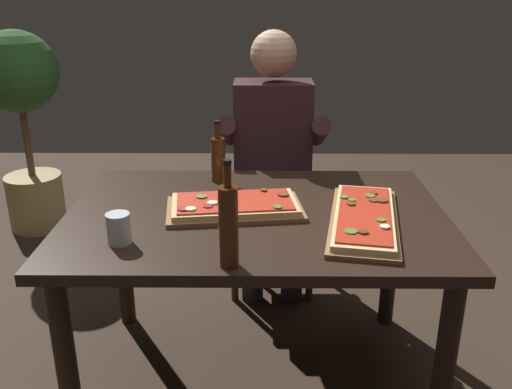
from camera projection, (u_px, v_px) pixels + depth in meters
name	position (u px, v px, depth m)	size (l,w,h in m)	color
ground_plane	(256.00, 375.00, 2.33)	(6.40, 6.40, 0.00)	#38281E
dining_table	(256.00, 235.00, 2.10)	(1.40, 0.96, 0.74)	black
pizza_rectangular_front	(235.00, 206.00, 2.07)	(0.53, 0.33, 0.05)	brown
pizza_rectangular_left	(364.00, 218.00, 1.96)	(0.34, 0.64, 0.05)	brown
wine_bottle_dark	(228.00, 225.00, 1.63)	(0.06, 0.06, 0.33)	#47230F
oil_bottle_amber	(218.00, 158.00, 2.35)	(0.06, 0.06, 0.26)	#47230F
tumbler_near_camera	(119.00, 230.00, 1.81)	(0.08, 0.08, 0.10)	silver
diner_chair	(272.00, 193.00, 2.95)	(0.44, 0.44, 0.87)	#3D2B1E
seated_diner	(273.00, 154.00, 2.75)	(0.53, 0.41, 1.33)	#23232D
potted_plant_corner	(22.00, 109.00, 3.46)	(0.50, 0.50, 1.28)	tan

